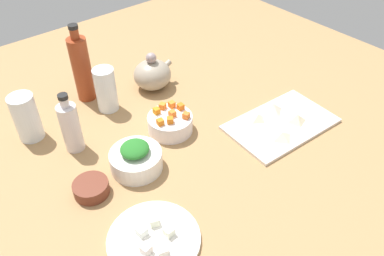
% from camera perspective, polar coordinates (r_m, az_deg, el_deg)
% --- Properties ---
extents(tabletop, '(1.90, 1.90, 0.03)m').
position_cam_1_polar(tabletop, '(1.16, 0.00, -2.47)').
color(tabletop, '#A37B4E').
rests_on(tabletop, ground).
extents(cutting_board, '(0.34, 0.22, 0.01)m').
position_cam_1_polar(cutting_board, '(1.23, 12.95, 0.59)').
color(cutting_board, silver).
rests_on(cutting_board, tabletop).
extents(plate_tofu, '(0.21, 0.21, 0.01)m').
position_cam_1_polar(plate_tofu, '(0.92, -5.63, -16.01)').
color(plate_tofu, white).
rests_on(plate_tofu, tabletop).
extents(bowl_greens, '(0.14, 0.14, 0.06)m').
position_cam_1_polar(bowl_greens, '(1.06, -8.21, -4.74)').
color(bowl_greens, white).
rests_on(bowl_greens, tabletop).
extents(bowl_carrots, '(0.14, 0.14, 0.05)m').
position_cam_1_polar(bowl_carrots, '(1.17, -3.23, 0.68)').
color(bowl_carrots, white).
rests_on(bowl_carrots, tabletop).
extents(bowl_small_side, '(0.09, 0.09, 0.03)m').
position_cam_1_polar(bowl_small_side, '(1.03, -14.62, -8.56)').
color(bowl_small_side, brown).
rests_on(bowl_small_side, tabletop).
extents(teapot, '(0.15, 0.13, 0.13)m').
position_cam_1_polar(teapot, '(1.35, -5.84, 7.89)').
color(teapot, '#A29581').
rests_on(teapot, tabletop).
extents(bottle_0, '(0.05, 0.05, 0.19)m').
position_cam_1_polar(bottle_0, '(1.12, -17.44, 0.21)').
color(bottle_0, silver).
rests_on(bottle_0, tabletop).
extents(bottle_1, '(0.06, 0.06, 0.26)m').
position_cam_1_polar(bottle_1, '(1.31, -15.94, 8.48)').
color(bottle_1, '#93371A').
rests_on(bottle_1, tabletop).
extents(drinking_glass_0, '(0.07, 0.07, 0.14)m').
position_cam_1_polar(drinking_glass_0, '(1.21, -23.21, 1.44)').
color(drinking_glass_0, white).
rests_on(drinking_glass_0, tabletop).
extents(drinking_glass_1, '(0.07, 0.07, 0.15)m').
position_cam_1_polar(drinking_glass_1, '(1.26, -12.56, 5.54)').
color(drinking_glass_1, white).
rests_on(drinking_glass_1, tabletop).
extents(carrot_cube_0, '(0.02, 0.02, 0.02)m').
position_cam_1_polar(carrot_cube_0, '(1.14, -0.88, 1.85)').
color(carrot_cube_0, orange).
rests_on(carrot_cube_0, bowl_carrots).
extents(carrot_cube_1, '(0.02, 0.02, 0.02)m').
position_cam_1_polar(carrot_cube_1, '(1.16, -5.24, 2.53)').
color(carrot_cube_1, orange).
rests_on(carrot_cube_1, bowl_carrots).
extents(carrot_cube_2, '(0.02, 0.02, 0.02)m').
position_cam_1_polar(carrot_cube_2, '(1.12, -3.24, 1.15)').
color(carrot_cube_2, orange).
rests_on(carrot_cube_2, bowl_carrots).
extents(carrot_cube_3, '(0.02, 0.02, 0.02)m').
position_cam_1_polar(carrot_cube_3, '(1.18, -3.00, 3.49)').
color(carrot_cube_3, orange).
rests_on(carrot_cube_3, bowl_carrots).
extents(carrot_cube_4, '(0.02, 0.02, 0.02)m').
position_cam_1_polar(carrot_cube_4, '(1.18, -4.36, 3.25)').
color(carrot_cube_4, orange).
rests_on(carrot_cube_4, bowl_carrots).
extents(carrot_cube_5, '(0.02, 0.02, 0.02)m').
position_cam_1_polar(carrot_cube_5, '(1.12, -4.69, 0.88)').
color(carrot_cube_5, orange).
rests_on(carrot_cube_5, bowl_carrots).
extents(carrot_cube_6, '(0.02, 0.02, 0.02)m').
position_cam_1_polar(carrot_cube_6, '(1.15, -2.91, 2.14)').
color(carrot_cube_6, orange).
rests_on(carrot_cube_6, bowl_carrots).
extents(carrot_cube_7, '(0.02, 0.02, 0.02)m').
position_cam_1_polar(carrot_cube_7, '(1.17, -1.70, 3.15)').
color(carrot_cube_7, orange).
rests_on(carrot_cube_7, bowl_carrots).
extents(chopped_greens_mound, '(0.11, 0.11, 0.03)m').
position_cam_1_polar(chopped_greens_mound, '(1.03, -8.43, -3.07)').
color(chopped_greens_mound, '#267126').
rests_on(chopped_greens_mound, bowl_greens).
extents(tofu_cube_0, '(0.03, 0.03, 0.02)m').
position_cam_1_polar(tofu_cube_0, '(0.93, -5.61, -13.43)').
color(tofu_cube_0, white).
rests_on(tofu_cube_0, plate_tofu).
extents(tofu_cube_1, '(0.02, 0.02, 0.02)m').
position_cam_1_polar(tofu_cube_1, '(0.91, -7.41, -14.86)').
color(tofu_cube_1, white).
rests_on(tofu_cube_1, plate_tofu).
extents(tofu_cube_2, '(0.02, 0.02, 0.02)m').
position_cam_1_polar(tofu_cube_2, '(0.91, -3.42, -14.94)').
color(tofu_cube_2, white).
rests_on(tofu_cube_2, plate_tofu).
extents(tofu_cube_3, '(0.02, 0.02, 0.02)m').
position_cam_1_polar(tofu_cube_3, '(0.89, -6.78, -17.26)').
color(tofu_cube_3, silver).
rests_on(tofu_cube_3, plate_tofu).
extents(tofu_cube_4, '(0.03, 0.03, 0.02)m').
position_cam_1_polar(tofu_cube_4, '(0.88, -4.30, -17.62)').
color(tofu_cube_4, white).
rests_on(tofu_cube_4, plate_tofu).
extents(dumpling_0, '(0.06, 0.05, 0.02)m').
position_cam_1_polar(dumpling_0, '(1.16, 13.13, -1.02)').
color(dumpling_0, beige).
rests_on(dumpling_0, cutting_board).
extents(dumpling_1, '(0.06, 0.06, 0.03)m').
position_cam_1_polar(dumpling_1, '(1.23, 15.20, 1.42)').
color(dumpling_1, beige).
rests_on(dumpling_1, cutting_board).
extents(dumpling_2, '(0.07, 0.07, 0.03)m').
position_cam_1_polar(dumpling_2, '(1.26, 11.81, 3.02)').
color(dumpling_2, beige).
rests_on(dumpling_2, cutting_board).
extents(dumpling_3, '(0.05, 0.04, 0.02)m').
position_cam_1_polar(dumpling_3, '(1.22, 9.69, 1.59)').
color(dumpling_3, beige).
rests_on(dumpling_3, cutting_board).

